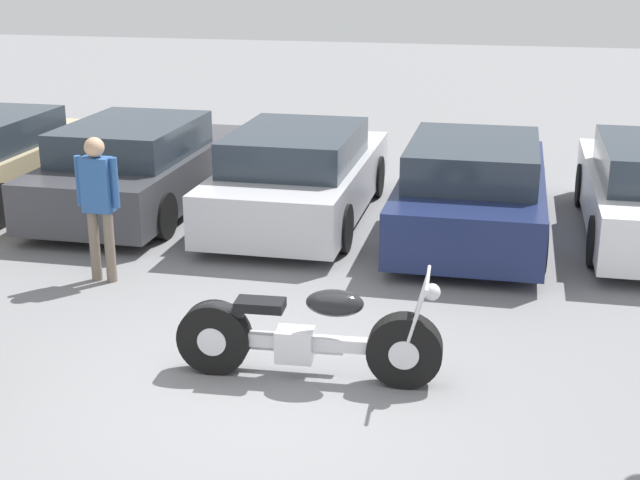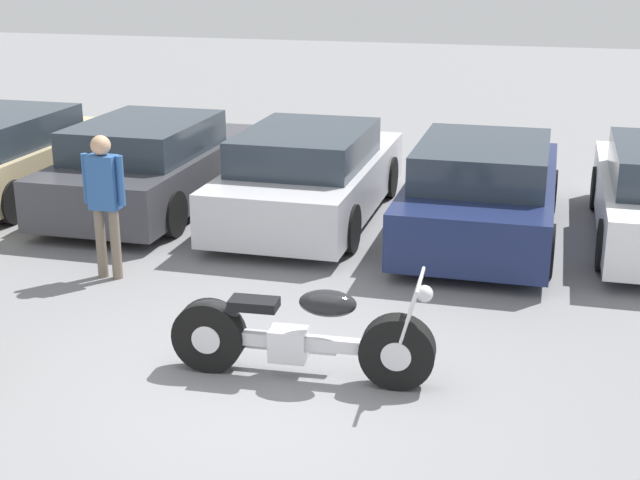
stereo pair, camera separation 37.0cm
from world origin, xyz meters
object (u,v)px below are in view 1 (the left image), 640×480
at_px(parked_car_silver, 300,176).
at_px(motorcycle, 304,336).
at_px(parked_car_navy, 472,189).
at_px(parked_car_dark_grey, 140,167).
at_px(person_standing, 98,197).

bearing_deg(parked_car_silver, motorcycle, -75.91).
bearing_deg(parked_car_silver, parked_car_navy, -5.15).
height_order(parked_car_dark_grey, parked_car_silver, same).
bearing_deg(parked_car_dark_grey, parked_car_navy, -2.90).
bearing_deg(parked_car_dark_grey, person_standing, -74.97).
xyz_separation_m(parked_car_silver, person_standing, (-1.66, -2.94, 0.38)).
relative_size(parked_car_dark_grey, parked_car_navy, 1.00).
distance_m(parked_car_silver, parked_car_navy, 2.46).
height_order(parked_car_silver, person_standing, person_standing).
height_order(motorcycle, parked_car_dark_grey, parked_car_dark_grey).
height_order(parked_car_navy, person_standing, person_standing).
height_order(parked_car_dark_grey, person_standing, person_standing).
bearing_deg(parked_car_dark_grey, motorcycle, -53.05).
bearing_deg(person_standing, parked_car_dark_grey, 105.03).
height_order(motorcycle, parked_car_navy, parked_car_navy).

